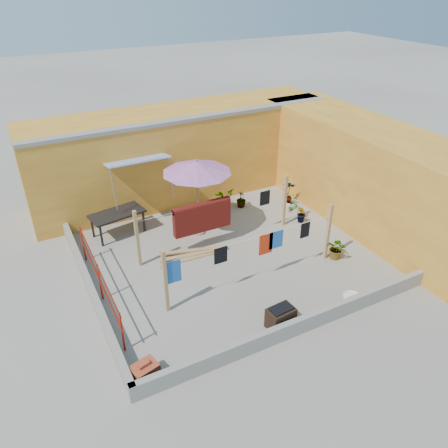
{
  "coord_description": "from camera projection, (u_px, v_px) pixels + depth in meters",
  "views": [
    {
      "loc": [
        -5.14,
        -9.53,
        7.49
      ],
      "look_at": [
        -0.01,
        0.3,
        0.97
      ],
      "focal_mm": 35.0,
      "sensor_mm": 36.0,
      "label": 1
    }
  ],
  "objects": [
    {
      "name": "outdoor_table",
      "position": [
        117.0,
        215.0,
        13.86
      ],
      "size": [
        1.81,
        1.13,
        0.79
      ],
      "color": "black",
      "rests_on": "ground"
    },
    {
      "name": "red_railing",
      "position": [
        99.0,
        277.0,
        11.07
      ],
      "size": [
        0.05,
        4.2,
        1.1
      ],
      "color": "#9E200F",
      "rests_on": "ground"
    },
    {
      "name": "parapet_front",
      "position": [
        300.0,
        325.0,
        10.28
      ],
      "size": [
        8.3,
        0.16,
        0.44
      ],
      "primitive_type": "cube",
      "color": "gray",
      "rests_on": "ground"
    },
    {
      "name": "wall_right",
      "position": [
        368.0,
        175.0,
        14.39
      ],
      "size": [
        2.4,
        9.0,
        3.2
      ],
      "primitive_type": "cube",
      "color": "gold",
      "rests_on": "ground"
    },
    {
      "name": "white_basin",
      "position": [
        352.0,
        297.0,
        11.44
      ],
      "size": [
        0.48,
        0.48,
        0.08
      ],
      "color": "silver",
      "rests_on": "ground"
    },
    {
      "name": "plant_back_a",
      "position": [
        224.0,
        198.0,
        15.58
      ],
      "size": [
        0.84,
        0.78,
        0.77
      ],
      "primitive_type": "imported",
      "rotation": [
        0.0,
        0.0,
        0.3
      ],
      "color": "#255919",
      "rests_on": "ground"
    },
    {
      "name": "patio_umbrella",
      "position": [
        197.0,
        168.0,
        13.13
      ],
      "size": [
        2.6,
        2.6,
        2.56
      ],
      "color": "gray",
      "rests_on": "ground"
    },
    {
      "name": "wall_back",
      "position": [
        181.0,
        152.0,
        16.09
      ],
      "size": [
        11.0,
        3.27,
        3.21
      ],
      "color": "gold",
      "rests_on": "ground"
    },
    {
      "name": "plant_right_a",
      "position": [
        289.0,
        192.0,
        15.82
      ],
      "size": [
        0.59,
        0.55,
        0.92
      ],
      "primitive_type": "imported",
      "rotation": [
        0.0,
        0.0,
        2.52
      ],
      "color": "#255919",
      "rests_on": "ground"
    },
    {
      "name": "green_hose",
      "position": [
        290.0,
        205.0,
        15.86
      ],
      "size": [
        0.56,
        0.56,
        0.08
      ],
      "color": "#197322",
      "rests_on": "ground"
    },
    {
      "name": "water_jug_a",
      "position": [
        287.0,
        208.0,
        15.44
      ],
      "size": [
        0.22,
        0.22,
        0.34
      ],
      "color": "silver",
      "rests_on": "ground"
    },
    {
      "name": "plant_right_c",
      "position": [
        337.0,
        249.0,
        12.88
      ],
      "size": [
        0.74,
        0.77,
        0.67
      ],
      "primitive_type": "imported",
      "rotation": [
        0.0,
        0.0,
        5.19
      ],
      "color": "#255919",
      "rests_on": "ground"
    },
    {
      "name": "ground",
      "position": [
        229.0,
        256.0,
        13.13
      ],
      "size": [
        80.0,
        80.0,
        0.0
      ],
      "primitive_type": "plane",
      "color": "#9E998E",
      "rests_on": "ground"
    },
    {
      "name": "clothesline_rig",
      "position": [
        209.0,
        221.0,
        12.86
      ],
      "size": [
        5.09,
        2.35,
        1.8
      ],
      "color": "tan",
      "rests_on": "ground"
    },
    {
      "name": "brick_stack",
      "position": [
        145.0,
        372.0,
        9.1
      ],
      "size": [
        0.63,
        0.52,
        0.48
      ],
      "color": "#AD4B27",
      "rests_on": "ground"
    },
    {
      "name": "water_jug_b",
      "position": [
        301.0,
        213.0,
        15.08
      ],
      "size": [
        0.24,
        0.24,
        0.37
      ],
      "color": "silver",
      "rests_on": "ground"
    },
    {
      "name": "plant_back_b",
      "position": [
        241.0,
        199.0,
        15.7
      ],
      "size": [
        0.39,
        0.39,
        0.62
      ],
      "primitive_type": "imported",
      "rotation": [
        0.0,
        0.0,
        1.69
      ],
      "color": "#255919",
      "rests_on": "ground"
    },
    {
      "name": "lumber_pile",
      "position": [
        193.0,
        254.0,
        13.1
      ],
      "size": [
        2.19,
        0.71,
        0.13
      ],
      "color": "tan",
      "rests_on": "ground"
    },
    {
      "name": "parapet_left",
      "position": [
        91.0,
        290.0,
        11.39
      ],
      "size": [
        0.16,
        7.3,
        0.44
      ],
      "primitive_type": "cube",
      "color": "gray",
      "rests_on": "ground"
    },
    {
      "name": "brazier",
      "position": [
        281.0,
        317.0,
        10.41
      ],
      "size": [
        0.68,
        0.48,
        0.58
      ],
      "color": "black",
      "rests_on": "ground"
    },
    {
      "name": "plant_right_b",
      "position": [
        302.0,
        214.0,
        14.71
      ],
      "size": [
        0.36,
        0.41,
        0.64
      ],
      "primitive_type": "imported",
      "rotation": [
        0.0,
        0.0,
        4.45
      ],
      "color": "#255919",
      "rests_on": "ground"
    }
  ]
}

